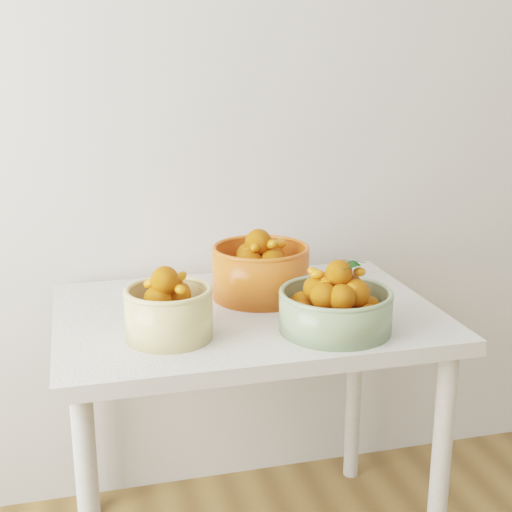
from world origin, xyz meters
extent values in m
cube|color=silver|center=(0.00, 2.00, 1.35)|extent=(4.00, 0.04, 2.70)
cube|color=silver|center=(-0.22, 1.60, 0.73)|extent=(1.00, 0.70, 0.04)
cylinder|color=silver|center=(0.22, 1.31, 0.35)|extent=(0.05, 0.05, 0.71)
cylinder|color=silver|center=(-0.66, 1.89, 0.35)|extent=(0.05, 0.05, 0.71)
cylinder|color=silver|center=(0.22, 1.89, 0.35)|extent=(0.05, 0.05, 0.71)
cylinder|color=#DCC17B|center=(-0.45, 1.46, 0.81)|extent=(0.27, 0.27, 0.12)
torus|color=#DCC17B|center=(-0.45, 1.46, 0.87)|extent=(0.27, 0.27, 0.01)
sphere|color=#D1660C|center=(-0.40, 1.46, 0.80)|extent=(0.07, 0.07, 0.07)
sphere|color=#DC5A0E|center=(-0.45, 1.52, 0.80)|extent=(0.07, 0.07, 0.07)
sphere|color=#DC5A0E|center=(-0.50, 1.46, 0.80)|extent=(0.07, 0.07, 0.07)
sphere|color=#DC5A0E|center=(-0.45, 1.41, 0.80)|extent=(0.07, 0.07, 0.07)
sphere|color=#DC5A0E|center=(-0.45, 1.46, 0.80)|extent=(0.07, 0.07, 0.07)
sphere|color=#DC5A0E|center=(-0.42, 1.48, 0.85)|extent=(0.07, 0.07, 0.07)
sphere|color=#DC5A0E|center=(-0.48, 1.45, 0.85)|extent=(0.07, 0.07, 0.07)
sphere|color=#DC5A0E|center=(-0.46, 1.46, 0.90)|extent=(0.07, 0.07, 0.07)
ellipsoid|color=orange|center=(-0.44, 1.47, 0.87)|extent=(0.04, 0.05, 0.04)
ellipsoid|color=orange|center=(-0.45, 1.46, 0.90)|extent=(0.04, 0.05, 0.04)
ellipsoid|color=orange|center=(-0.45, 1.46, 0.88)|extent=(0.04, 0.04, 0.03)
ellipsoid|color=orange|center=(-0.45, 1.50, 0.87)|extent=(0.03, 0.04, 0.03)
ellipsoid|color=orange|center=(-0.41, 1.48, 0.89)|extent=(0.04, 0.04, 0.03)
ellipsoid|color=orange|center=(-0.44, 1.46, 0.90)|extent=(0.04, 0.04, 0.03)
ellipsoid|color=orange|center=(-0.49, 1.48, 0.88)|extent=(0.04, 0.03, 0.04)
ellipsoid|color=orange|center=(-0.43, 1.43, 0.88)|extent=(0.04, 0.04, 0.03)
cylinder|color=gray|center=(-0.05, 1.41, 0.80)|extent=(0.32, 0.32, 0.10)
torus|color=gray|center=(-0.05, 1.41, 0.85)|extent=(0.32, 0.32, 0.01)
sphere|color=#DC5A0E|center=(0.04, 1.41, 0.80)|extent=(0.07, 0.07, 0.07)
sphere|color=#DC5A0E|center=(0.02, 1.47, 0.80)|extent=(0.07, 0.07, 0.07)
sphere|color=#DC5A0E|center=(-0.05, 1.50, 0.80)|extent=(0.07, 0.07, 0.07)
sphere|color=#DC5A0E|center=(-0.11, 1.47, 0.80)|extent=(0.08, 0.08, 0.08)
sphere|color=#DC5A0E|center=(-0.14, 1.41, 0.80)|extent=(0.07, 0.07, 0.07)
sphere|color=#DC5A0E|center=(-0.11, 1.34, 0.80)|extent=(0.07, 0.07, 0.07)
sphere|color=#DC5A0E|center=(-0.04, 1.32, 0.80)|extent=(0.07, 0.07, 0.07)
sphere|color=#DC5A0E|center=(0.01, 1.35, 0.80)|extent=(0.07, 0.07, 0.07)
sphere|color=#DC5A0E|center=(-0.05, 1.41, 0.80)|extent=(0.07, 0.07, 0.07)
sphere|color=#DC5A0E|center=(0.00, 1.43, 0.85)|extent=(0.07, 0.07, 0.07)
sphere|color=#DC5A0E|center=(-0.05, 1.46, 0.85)|extent=(0.07, 0.07, 0.07)
sphere|color=#DC5A0E|center=(-0.09, 1.44, 0.85)|extent=(0.07, 0.07, 0.07)
sphere|color=#DC5A0E|center=(-0.09, 1.38, 0.85)|extent=(0.07, 0.07, 0.07)
sphere|color=#DC5A0E|center=(-0.05, 1.36, 0.85)|extent=(0.07, 0.07, 0.07)
sphere|color=#DC5A0E|center=(-0.01, 1.38, 0.85)|extent=(0.07, 0.07, 0.07)
sphere|color=#DC5A0E|center=(-0.04, 1.41, 0.90)|extent=(0.07, 0.07, 0.07)
ellipsoid|color=orange|center=(-0.07, 1.43, 0.87)|extent=(0.04, 0.04, 0.03)
ellipsoid|color=orange|center=(-0.06, 1.41, 0.88)|extent=(0.04, 0.03, 0.03)
ellipsoid|color=orange|center=(0.01, 1.41, 0.90)|extent=(0.03, 0.03, 0.03)
ellipsoid|color=orange|center=(-0.09, 1.43, 0.89)|extent=(0.04, 0.04, 0.04)
ellipsoid|color=orange|center=(-0.08, 1.41, 0.87)|extent=(0.04, 0.03, 0.03)
ellipsoid|color=orange|center=(-0.05, 1.41, 0.89)|extent=(0.03, 0.04, 0.03)
ellipsoid|color=orange|center=(-0.07, 1.45, 0.87)|extent=(0.04, 0.04, 0.03)
ellipsoid|color=orange|center=(-0.09, 1.44, 0.89)|extent=(0.04, 0.04, 0.04)
ellipsoid|color=orange|center=(-0.02, 1.37, 0.87)|extent=(0.04, 0.04, 0.03)
ellipsoid|color=orange|center=(-0.05, 1.40, 0.88)|extent=(0.03, 0.04, 0.04)
ellipsoid|color=orange|center=(-0.04, 1.42, 0.88)|extent=(0.04, 0.04, 0.03)
cylinder|color=#E7531B|center=(-0.16, 1.70, 0.82)|extent=(0.33, 0.33, 0.14)
torus|color=#E7531B|center=(-0.16, 1.70, 0.89)|extent=(0.33, 0.33, 0.01)
sphere|color=#D1660C|center=(-0.08, 1.70, 0.80)|extent=(0.08, 0.08, 0.08)
sphere|color=#D1660C|center=(-0.12, 1.77, 0.80)|extent=(0.08, 0.08, 0.08)
sphere|color=#DC5A0E|center=(-0.20, 1.77, 0.80)|extent=(0.07, 0.07, 0.07)
sphere|color=#DC5A0E|center=(-0.24, 1.70, 0.80)|extent=(0.07, 0.07, 0.07)
sphere|color=#DC5A0E|center=(-0.20, 1.63, 0.80)|extent=(0.08, 0.08, 0.08)
sphere|color=#DC5A0E|center=(-0.12, 1.63, 0.80)|extent=(0.08, 0.08, 0.08)
sphere|color=#DC5A0E|center=(-0.16, 1.70, 0.80)|extent=(0.07, 0.07, 0.07)
sphere|color=#DC5A0E|center=(-0.12, 1.72, 0.86)|extent=(0.07, 0.07, 0.07)
sphere|color=#DC5A0E|center=(-0.18, 1.74, 0.86)|extent=(0.08, 0.08, 0.08)
sphere|color=#DC5A0E|center=(-0.20, 1.68, 0.86)|extent=(0.07, 0.07, 0.07)
sphere|color=#DC5A0E|center=(-0.14, 1.66, 0.86)|extent=(0.07, 0.07, 0.07)
sphere|color=#DC5A0E|center=(-0.17, 1.69, 0.91)|extent=(0.07, 0.07, 0.07)
ellipsoid|color=orange|center=(-0.16, 1.70, 0.90)|extent=(0.04, 0.04, 0.04)
ellipsoid|color=orange|center=(-0.20, 1.69, 0.88)|extent=(0.04, 0.03, 0.03)
ellipsoid|color=orange|center=(-0.19, 1.69, 0.89)|extent=(0.05, 0.04, 0.04)
ellipsoid|color=orange|center=(-0.16, 1.70, 0.91)|extent=(0.03, 0.04, 0.03)
ellipsoid|color=orange|center=(-0.18, 1.67, 0.90)|extent=(0.04, 0.04, 0.03)
ellipsoid|color=orange|center=(-0.16, 1.70, 0.89)|extent=(0.04, 0.05, 0.04)
ellipsoid|color=orange|center=(-0.10, 1.72, 0.89)|extent=(0.04, 0.04, 0.03)
ellipsoid|color=orange|center=(-0.16, 1.69, 0.90)|extent=(0.03, 0.04, 0.03)
ellipsoid|color=orange|center=(-0.14, 1.68, 0.90)|extent=(0.04, 0.05, 0.03)
ellipsoid|color=orange|center=(-0.14, 1.66, 0.91)|extent=(0.04, 0.05, 0.04)
ellipsoid|color=orange|center=(-0.10, 1.71, 0.89)|extent=(0.04, 0.04, 0.03)
camera|label=1|loc=(-0.65, -0.13, 1.41)|focal=50.00mm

